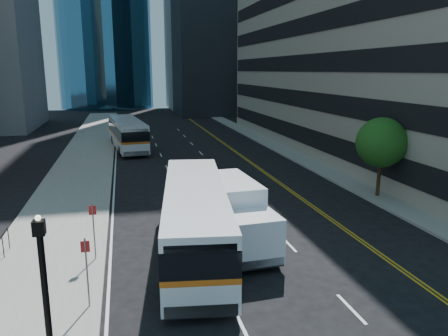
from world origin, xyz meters
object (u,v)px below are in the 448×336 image
(bus_front, at_px, (195,217))
(bus_rear, at_px, (127,133))
(box_truck, at_px, (235,213))
(lamp_post, at_px, (46,298))
(street_tree, at_px, (381,143))

(bus_front, relative_size, bus_rear, 1.01)
(bus_front, relative_size, box_truck, 1.90)
(bus_rear, distance_m, box_truck, 28.16)
(lamp_post, bearing_deg, bus_front, 58.14)
(street_tree, distance_m, bus_rear, 27.18)
(street_tree, distance_m, lamp_post, 22.82)
(lamp_post, relative_size, box_truck, 0.70)
(lamp_post, distance_m, bus_rear, 36.27)
(lamp_post, xyz_separation_m, bus_front, (5.00, 8.04, -1.03))
(lamp_post, relative_size, bus_rear, 0.37)
(lamp_post, distance_m, box_truck, 10.95)
(lamp_post, bearing_deg, box_truck, 50.31)
(bus_front, distance_m, bus_rear, 28.25)
(bus_rear, height_order, box_truck, bus_rear)
(street_tree, relative_size, box_truck, 0.79)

